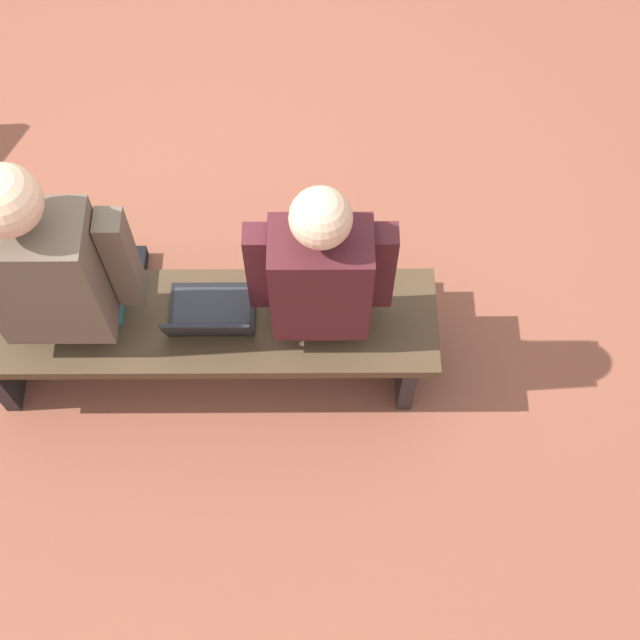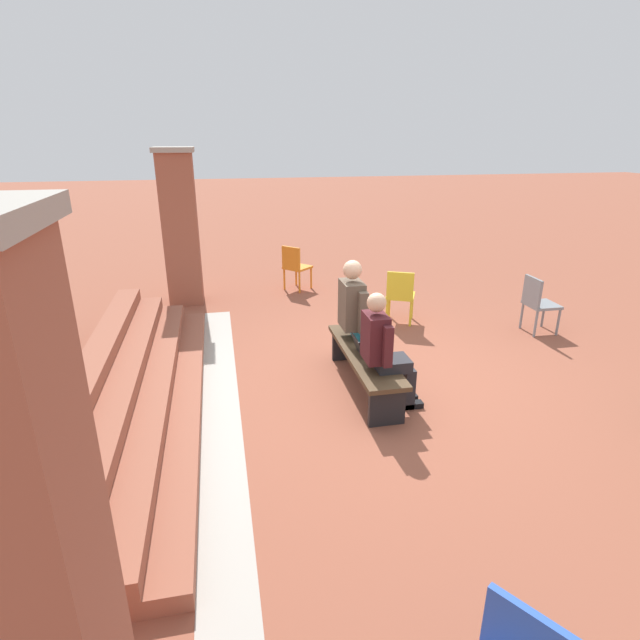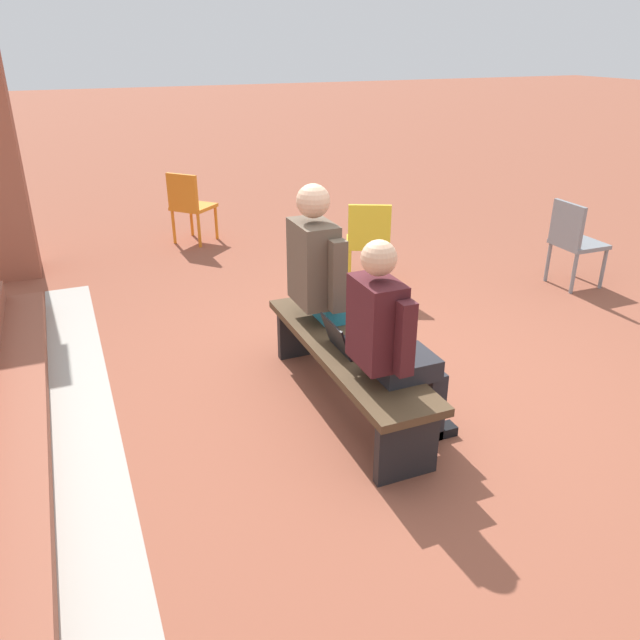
# 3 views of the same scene
# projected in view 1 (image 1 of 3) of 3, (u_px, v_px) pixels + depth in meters

# --- Properties ---
(ground_plane) EXTENTS (60.00, 60.00, 0.00)m
(ground_plane) POSITION_uv_depth(u_px,v_px,m) (192.00, 318.00, 3.85)
(ground_plane) COLOR brown
(bench) EXTENTS (1.80, 0.44, 0.45)m
(bench) POSITION_uv_depth(u_px,v_px,m) (201.00, 331.00, 3.43)
(bench) COLOR #4C3823
(bench) RESTS_ON ground
(person_student) EXTENTS (0.51, 0.64, 1.29)m
(person_student) POSITION_uv_depth(u_px,v_px,m) (320.00, 272.00, 3.16)
(person_student) COLOR #232328
(person_student) RESTS_ON ground
(person_adult) EXTENTS (0.58, 0.73, 1.40)m
(person_adult) POSITION_uv_depth(u_px,v_px,m) (59.00, 265.00, 3.12)
(person_adult) COLOR teal
(person_adult) RESTS_ON ground
(laptop) EXTENTS (0.32, 0.29, 0.21)m
(laptop) POSITION_uv_depth(u_px,v_px,m) (210.00, 316.00, 3.29)
(laptop) COLOR black
(laptop) RESTS_ON bench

